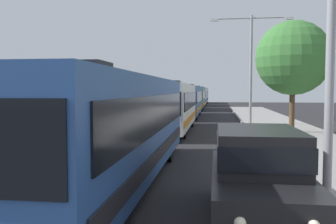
{
  "coord_description": "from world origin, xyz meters",
  "views": [
    {
      "loc": [
        1.53,
        -0.23,
        2.7
      ],
      "look_at": [
        -0.33,
        14.04,
        1.82
      ],
      "focal_mm": 38.96,
      "sensor_mm": 36.0,
      "label": 1
    }
  ],
  "objects": [
    {
      "name": "roadside_tree",
      "position": [
        6.1,
        22.4,
        4.58
      ],
      "size": [
        4.44,
        4.44,
        6.66
      ],
      "color": "#4C3823",
      "rests_on": "sidewalk"
    },
    {
      "name": "bus_rear",
      "position": [
        -1.3,
        61.09,
        1.69
      ],
      "size": [
        2.58,
        10.98,
        3.21
      ],
      "color": "silver",
      "rests_on": "ground_plane"
    },
    {
      "name": "bus_lead",
      "position": [
        -1.3,
        9.82,
        1.69
      ],
      "size": [
        2.58,
        12.26,
        3.21
      ],
      "color": "#284C8C",
      "rests_on": "ground_plane"
    },
    {
      "name": "bus_fourth_in_line",
      "position": [
        -1.3,
        48.77,
        1.69
      ],
      "size": [
        2.58,
        10.5,
        3.21
      ],
      "color": "#33724C",
      "rests_on": "ground_plane"
    },
    {
      "name": "bus_tail_end",
      "position": [
        -1.3,
        73.28,
        1.69
      ],
      "size": [
        2.58,
        10.92,
        3.21
      ],
      "color": "silver",
      "rests_on": "ground_plane"
    },
    {
      "name": "bus_second_in_line",
      "position": [
        -1.3,
        23.07,
        1.69
      ],
      "size": [
        2.58,
        11.01,
        3.21
      ],
      "color": "silver",
      "rests_on": "ground_plane"
    },
    {
      "name": "streetlamp_mid",
      "position": [
        4.1,
        27.26,
        5.06
      ],
      "size": [
        5.89,
        0.28,
        7.97
      ],
      "color": "gray",
      "rests_on": "sidewalk"
    },
    {
      "name": "white_suv",
      "position": [
        2.4,
        7.23,
        1.03
      ],
      "size": [
        1.86,
        4.54,
        1.9
      ],
      "color": "black",
      "rests_on": "ground_plane"
    },
    {
      "name": "bus_middle",
      "position": [
        -1.3,
        35.71,
        1.69
      ],
      "size": [
        2.58,
        11.95,
        3.21
      ],
      "color": "#284C8C",
      "rests_on": "ground_plane"
    }
  ]
}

